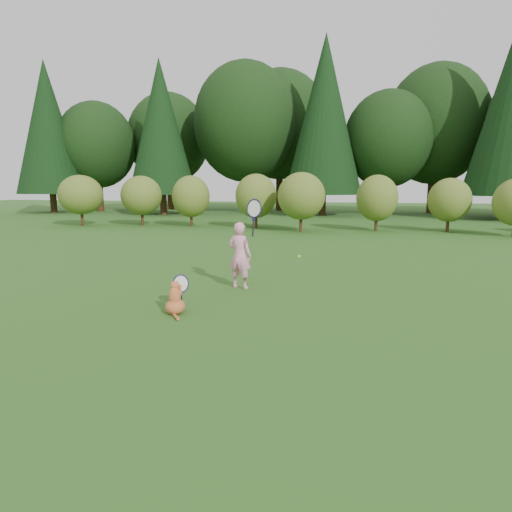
# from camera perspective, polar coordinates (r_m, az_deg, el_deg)

# --- Properties ---
(ground) EXTENTS (100.00, 100.00, 0.00)m
(ground) POSITION_cam_1_polar(r_m,az_deg,el_deg) (7.90, -2.71, -5.88)
(ground) COLOR #245417
(ground) RESTS_ON ground
(shrub_row) EXTENTS (28.00, 3.00, 2.80)m
(shrub_row) POSITION_cam_1_polar(r_m,az_deg,el_deg) (20.46, 7.04, 7.34)
(shrub_row) COLOR #526720
(shrub_row) RESTS_ON ground
(woodland_backdrop) EXTENTS (48.00, 10.00, 15.00)m
(woodland_backdrop) POSITION_cam_1_polar(r_m,az_deg,el_deg) (30.90, 9.25, 19.28)
(woodland_backdrop) COLOR black
(woodland_backdrop) RESTS_ON ground
(child) EXTENTS (0.79, 0.48, 2.03)m
(child) POSITION_cam_1_polar(r_m,az_deg,el_deg) (8.67, -2.11, 0.30)
(child) COLOR #FF98BD
(child) RESTS_ON ground
(cat) EXTENTS (0.47, 0.82, 0.75)m
(cat) POSITION_cam_1_polar(r_m,az_deg,el_deg) (7.15, -10.73, -5.29)
(cat) COLOR #B44C22
(cat) RESTS_ON ground
(tennis_ball) EXTENTS (0.06, 0.06, 0.06)m
(tennis_ball) POSITION_cam_1_polar(r_m,az_deg,el_deg) (8.63, 5.77, -0.05)
(tennis_ball) COLOR #B5D919
(tennis_ball) RESTS_ON ground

